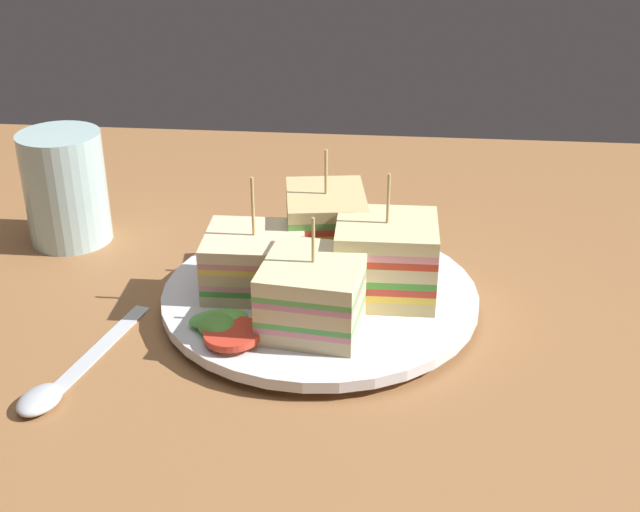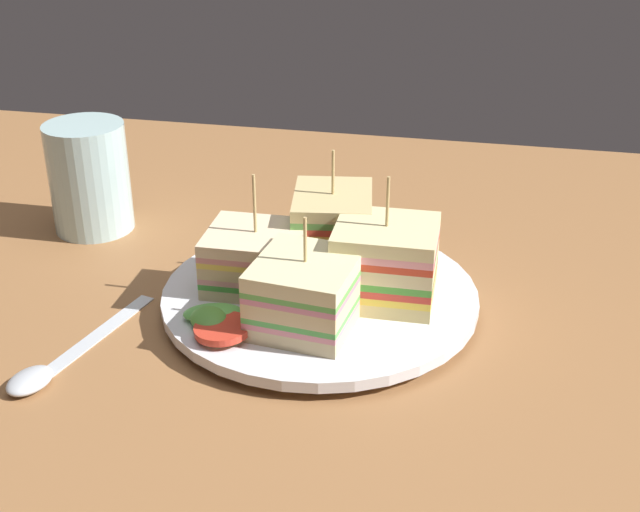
{
  "view_description": "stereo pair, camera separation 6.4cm",
  "coord_description": "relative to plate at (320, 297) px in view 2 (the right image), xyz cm",
  "views": [
    {
      "loc": [
        -5.36,
        56.93,
        33.81
      ],
      "look_at": [
        0.0,
        0.0,
        4.55
      ],
      "focal_mm": 47.73,
      "sensor_mm": 36.0,
      "label": 1
    },
    {
      "loc": [
        -11.7,
        55.97,
        33.81
      ],
      "look_at": [
        0.0,
        0.0,
        4.55
      ],
      "focal_mm": 47.73,
      "sensor_mm": 36.0,
      "label": 2
    }
  ],
  "objects": [
    {
      "name": "sandwich_wedge_0",
      "position": [
        4.94,
        0.1,
        2.88
      ],
      "size": [
        7.64,
        6.75,
        9.19
      ],
      "rotation": [
        0.0,
        0.0,
        3.16
      ],
      "color": "#CFBF8C",
      "rests_on": "plate"
    },
    {
      "name": "sandwich_wedge_3",
      "position": [
        -0.21,
        -4.95,
        3.61
      ],
      "size": [
        7.23,
        8.37,
        9.68
      ],
      "rotation": [
        0.0,
        0.0,
        8.0
      ],
      "color": "#D4BA82",
      "rests_on": "plate"
    },
    {
      "name": "plate",
      "position": [
        0.0,
        0.0,
        0.0
      ],
      "size": [
        24.37,
        24.37,
        1.55
      ],
      "color": "white",
      "rests_on": "ground_plane"
    },
    {
      "name": "sandwich_wedge_2",
      "position": [
        -4.93,
        -0.48,
        3.6
      ],
      "size": [
        7.61,
        6.72,
        9.84
      ],
      "rotation": [
        0.0,
        0.0,
        6.29
      ],
      "color": "#DAC47C",
      "rests_on": "plate"
    },
    {
      "name": "chip_pile",
      "position": [
        -0.42,
        1.6,
        1.42
      ],
      "size": [
        6.08,
        6.87,
        1.95
      ],
      "color": "#F3D078",
      "rests_on": "plate"
    },
    {
      "name": "spoon",
      "position": [
        16.41,
        12.17,
        -0.54
      ],
      "size": [
        5.39,
        15.04,
        1.0
      ],
      "rotation": [
        0.0,
        0.0,
        1.33
      ],
      "color": "silver",
      "rests_on": "ground_plane"
    },
    {
      "name": "salad_garnish",
      "position": [
        6.06,
        6.94,
        1.2
      ],
      "size": [
        6.41,
        5.87,
        1.45
      ],
      "color": "#61A24F",
      "rests_on": "plate"
    },
    {
      "name": "sandwich_wedge_1",
      "position": [
        -0.44,
        4.92,
        3.14
      ],
      "size": [
        7.7,
        8.31,
        8.44
      ],
      "rotation": [
        0.0,
        0.0,
        4.59
      ],
      "color": "beige",
      "rests_on": "plate"
    },
    {
      "name": "ground_plane",
      "position": [
        0.0,
        0.0,
        -1.84
      ],
      "size": [
        125.89,
        82.73,
        1.8
      ],
      "primitive_type": "cube",
      "color": "#96653B"
    },
    {
      "name": "drinking_glass",
      "position": [
        23.55,
        -10.14,
        3.34
      ],
      "size": [
        7.2,
        7.2,
        10.05
      ],
      "color": "silver",
      "rests_on": "ground_plane"
    }
  ]
}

